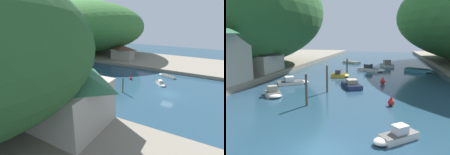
% 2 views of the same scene
% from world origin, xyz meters
% --- Properties ---
extents(water_surface, '(130.00, 130.00, 0.00)m').
position_xyz_m(water_surface, '(0.00, 30.00, 0.00)').
color(water_surface, '#234256').
rests_on(water_surface, ground).
extents(left_bank, '(22.00, 120.00, 0.92)m').
position_xyz_m(left_bank, '(-25.91, 30.00, 0.46)').
color(left_bank, gray).
rests_on(left_bank, ground).
extents(hillside_left, '(35.80, 50.12, 22.79)m').
position_xyz_m(hillside_left, '(-27.01, 27.86, 12.31)').
color(hillside_left, '#285628').
rests_on(hillside_left, left_bank).
extents(boathouse_shed, '(6.69, 7.74, 4.52)m').
position_xyz_m(boathouse_shed, '(-18.40, 23.13, 3.26)').
color(boathouse_shed, '#B2A899').
rests_on(boathouse_shed, left_bank).
extents(boat_navy_launch, '(3.70, 4.72, 1.68)m').
position_xyz_m(boat_navy_launch, '(3.76, 41.56, 0.50)').
color(boat_navy_launch, white).
rests_on(boat_navy_launch, water_surface).
extents(boat_far_right_bank, '(3.13, 2.09, 1.31)m').
position_xyz_m(boat_far_right_bank, '(-4.12, 25.75, 0.40)').
color(boat_far_right_bank, gold).
rests_on(boat_far_right_bank, water_surface).
extents(boat_red_skiff, '(3.40, 3.11, 1.08)m').
position_xyz_m(boat_red_skiff, '(4.58, 2.73, 0.33)').
color(boat_red_skiff, silver).
rests_on(boat_red_skiff, water_surface).
extents(boat_moored_right, '(5.97, 4.88, 0.57)m').
position_xyz_m(boat_moored_right, '(-5.98, 46.90, 0.28)').
color(boat_moored_right, silver).
rests_on(boat_moored_right, water_surface).
extents(boat_small_dinghy, '(5.91, 4.62, 0.68)m').
position_xyz_m(boat_small_dinghy, '(10.53, 34.51, 0.34)').
color(boat_small_dinghy, teal).
rests_on(boat_small_dinghy, water_surface).
extents(boat_near_quay, '(3.26, 3.48, 1.21)m').
position_xyz_m(boat_near_quay, '(-9.36, 11.48, 0.36)').
color(boat_near_quay, silver).
rests_on(boat_near_quay, water_surface).
extents(boat_yellow_tender, '(4.09, 5.80, 1.17)m').
position_xyz_m(boat_yellow_tender, '(-1.14, 18.69, 0.37)').
color(boat_yellow_tender, navy).
rests_on(boat_yellow_tender, water_surface).
extents(boat_open_rowboat, '(4.98, 4.26, 1.18)m').
position_xyz_m(boat_open_rowboat, '(-9.91, 18.46, 0.35)').
color(boat_open_rowboat, silver).
rests_on(boat_open_rowboat, water_surface).
extents(boat_white_cruiser, '(5.94, 3.17, 1.44)m').
position_xyz_m(boat_white_cruiser, '(0.78, 33.70, 0.44)').
color(boat_white_cruiser, white).
rests_on(boat_white_cruiser, water_surface).
extents(mooring_post_nearest, '(0.25, 0.25, 3.36)m').
position_xyz_m(mooring_post_nearest, '(-4.13, 8.87, 1.69)').
color(mooring_post_nearest, '#4C3D2D').
rests_on(mooring_post_nearest, water_surface).
extents(mooring_post_second, '(0.27, 0.27, 3.49)m').
position_xyz_m(mooring_post_second, '(-3.55, 14.80, 1.75)').
color(mooring_post_second, brown).
rests_on(mooring_post_second, water_surface).
extents(mooring_post_farthest, '(0.29, 0.29, 2.88)m').
position_xyz_m(mooring_post_farthest, '(-3.83, 30.78, 1.45)').
color(mooring_post_farthest, brown).
rests_on(mooring_post_farthest, water_surface).
extents(channel_buoy_near, '(0.69, 0.69, 1.04)m').
position_xyz_m(channel_buoy_near, '(4.43, 10.70, 0.40)').
color(channel_buoy_near, red).
rests_on(channel_buoy_near, water_surface).
extents(channel_buoy_far, '(0.73, 0.73, 1.09)m').
position_xyz_m(channel_buoy_far, '(3.36, 21.37, 0.42)').
color(channel_buoy_far, red).
rests_on(channel_buoy_far, water_surface).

